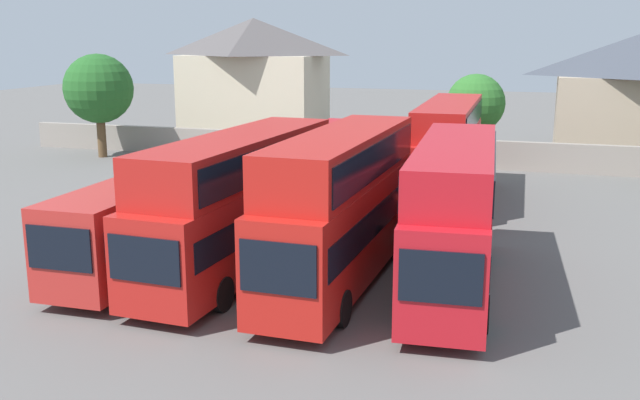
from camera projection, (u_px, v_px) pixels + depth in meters
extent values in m
plane|color=#605E5B|center=(395.00, 180.00, 42.24)|extent=(140.00, 140.00, 0.00)
cube|color=gray|center=(411.00, 151.00, 46.87)|extent=(56.00, 0.50, 1.80)
cube|color=#B52823|center=(152.00, 217.00, 26.32)|extent=(2.51, 10.72, 2.92)
cube|color=black|center=(59.00, 249.00, 21.22)|extent=(2.15, 0.09, 1.32)
cube|color=black|center=(151.00, 207.00, 26.24)|extent=(2.54, 9.86, 0.92)
cylinder|color=black|center=(133.00, 282.00, 23.19)|extent=(0.31, 1.10, 1.10)
cylinder|color=black|center=(72.00, 276.00, 23.81)|extent=(0.31, 1.10, 1.10)
cylinder|color=black|center=(219.00, 230.00, 29.40)|extent=(0.31, 1.10, 1.10)
cylinder|color=black|center=(169.00, 226.00, 30.02)|extent=(0.31, 1.10, 1.10)
cube|color=#B31C18|center=(239.00, 222.00, 25.59)|extent=(3.28, 11.79, 2.92)
cube|color=black|center=(144.00, 260.00, 20.16)|extent=(2.28, 0.22, 1.32)
cube|color=black|center=(239.00, 212.00, 25.51)|extent=(3.27, 10.86, 0.92)
cube|color=#B31C18|center=(241.00, 158.00, 25.35)|extent=(3.20, 11.20, 1.59)
cube|color=black|center=(241.00, 158.00, 25.35)|extent=(3.25, 10.63, 1.11)
cylinder|color=black|center=(222.00, 294.00, 22.17)|extent=(0.37, 1.12, 1.10)
cylinder|color=black|center=(155.00, 285.00, 22.97)|extent=(0.37, 1.12, 1.10)
cylinder|color=black|center=(308.00, 234.00, 28.77)|extent=(0.37, 1.12, 1.10)
cylinder|color=black|center=(253.00, 229.00, 29.58)|extent=(0.37, 1.12, 1.10)
cube|color=red|center=(340.00, 229.00, 24.24)|extent=(2.74, 11.20, 3.16)
cube|color=black|center=(278.00, 268.00, 18.99)|extent=(2.15, 0.14, 1.42)
cube|color=black|center=(340.00, 218.00, 24.16)|extent=(2.76, 10.31, 1.00)
cube|color=red|center=(343.00, 157.00, 23.97)|extent=(2.68, 10.65, 1.61)
cube|color=black|center=(343.00, 157.00, 23.97)|extent=(2.75, 10.09, 1.13)
cylinder|color=black|center=(342.00, 308.00, 21.01)|extent=(0.33, 1.11, 1.10)
cylinder|color=black|center=(270.00, 300.00, 21.70)|extent=(0.33, 1.11, 1.10)
cylinder|color=black|center=(395.00, 244.00, 27.40)|extent=(0.33, 1.11, 1.10)
cylinder|color=black|center=(338.00, 239.00, 28.09)|extent=(0.33, 1.11, 1.10)
cube|color=red|center=(453.00, 234.00, 23.79)|extent=(3.10, 11.22, 3.07)
cube|color=black|center=(441.00, 278.00, 18.43)|extent=(2.13, 0.21, 1.38)
cube|color=black|center=(453.00, 223.00, 23.71)|extent=(3.08, 10.34, 0.97)
cube|color=red|center=(456.00, 165.00, 23.55)|extent=(3.01, 10.67, 1.43)
cube|color=black|center=(456.00, 165.00, 23.55)|extent=(3.07, 10.12, 1.00)
cylinder|color=black|center=(484.00, 314.00, 20.58)|extent=(0.37, 1.12, 1.10)
cylinder|color=black|center=(405.00, 307.00, 21.08)|extent=(0.37, 1.12, 1.10)
cylinder|color=black|center=(487.00, 247.00, 27.10)|extent=(0.37, 1.12, 1.10)
cylinder|color=black|center=(427.00, 243.00, 27.60)|extent=(0.37, 1.12, 1.10)
cube|color=red|center=(320.00, 159.00, 38.28)|extent=(2.84, 11.37, 3.00)
cube|color=black|center=(281.00, 171.00, 32.95)|extent=(2.23, 0.14, 1.35)
cube|color=black|center=(320.00, 152.00, 38.20)|extent=(2.85, 10.46, 0.95)
cylinder|color=black|center=(320.00, 199.00, 34.97)|extent=(0.33, 1.11, 1.10)
cylinder|color=black|center=(275.00, 195.00, 35.69)|extent=(0.33, 1.11, 1.10)
cylinder|color=black|center=(359.00, 173.00, 41.45)|extent=(0.33, 1.11, 1.10)
cylinder|color=black|center=(320.00, 170.00, 42.17)|extent=(0.33, 1.11, 1.10)
cube|color=red|center=(389.00, 161.00, 37.54)|extent=(3.00, 11.20, 3.02)
cube|color=black|center=(357.00, 173.00, 32.35)|extent=(2.15, 0.19, 1.36)
cube|color=black|center=(389.00, 154.00, 37.46)|extent=(3.00, 10.31, 0.95)
cylinder|color=black|center=(393.00, 202.00, 34.31)|extent=(0.36, 1.11, 1.10)
cylinder|color=black|center=(347.00, 198.00, 35.05)|extent=(0.36, 1.11, 1.10)
cylinder|color=black|center=(423.00, 176.00, 40.62)|extent=(0.36, 1.11, 1.10)
cylinder|color=black|center=(384.00, 173.00, 41.36)|extent=(0.36, 1.11, 1.10)
cube|color=red|center=(447.00, 163.00, 36.45)|extent=(2.70, 11.71, 3.20)
cube|color=black|center=(433.00, 177.00, 30.87)|extent=(2.17, 0.12, 1.44)
cube|color=black|center=(447.00, 156.00, 36.36)|extent=(2.72, 10.78, 1.01)
cube|color=red|center=(450.00, 116.00, 36.21)|extent=(2.64, 11.13, 1.42)
cube|color=black|center=(450.00, 116.00, 36.21)|extent=(2.72, 10.55, 0.99)
cylinder|color=black|center=(463.00, 208.00, 33.07)|extent=(0.32, 1.11, 1.10)
cylinder|color=black|center=(413.00, 205.00, 33.66)|extent=(0.32, 1.11, 1.10)
cylinder|color=black|center=(474.00, 178.00, 39.86)|extent=(0.32, 1.11, 1.10)
cylinder|color=black|center=(433.00, 176.00, 40.45)|extent=(0.32, 1.11, 1.10)
cube|color=beige|center=(255.00, 99.00, 56.78)|extent=(10.29, 6.68, 6.69)
pyramid|color=#514C4C|center=(253.00, 36.00, 55.72)|extent=(10.81, 7.02, 2.77)
cube|color=tan|center=(633.00, 118.00, 48.71)|extent=(9.88, 6.24, 5.53)
pyramid|color=#3D424C|center=(639.00, 55.00, 47.79)|extent=(10.37, 6.55, 2.75)
cylinder|color=brown|center=(474.00, 143.00, 48.06)|extent=(0.52, 0.52, 2.53)
sphere|color=#2D6B28|center=(476.00, 103.00, 47.48)|extent=(3.80, 3.80, 3.80)
cylinder|color=brown|center=(102.00, 135.00, 49.82)|extent=(0.59, 0.59, 3.04)
sphere|color=#235B23|center=(98.00, 89.00, 49.12)|extent=(4.65, 4.65, 4.65)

